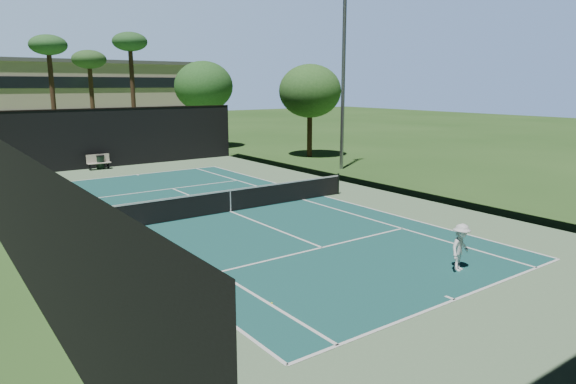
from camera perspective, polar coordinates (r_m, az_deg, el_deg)
name	(u,v)px	position (r m, az deg, el deg)	size (l,w,h in m)	color
ground	(231,212)	(23.13, -6.39, -2.21)	(160.00, 160.00, 0.00)	#2C5620
apron_slab	(231,212)	(23.13, -6.39, -2.20)	(18.00, 32.00, 0.01)	#678B61
court_surface	(231,212)	(23.13, -6.39, -2.19)	(10.97, 23.77, 0.01)	#1A5551
court_lines	(231,211)	(23.13, -6.39, -2.17)	(11.07, 23.87, 0.01)	white
tennis_net	(230,200)	(23.00, -6.42, -0.87)	(12.90, 0.10, 1.10)	black
fence	(229,167)	(22.79, -6.59, 2.72)	(18.04, 32.05, 4.03)	black
player	(461,247)	(16.56, 18.64, -5.85)	(0.95, 0.55, 1.47)	white
tennis_ball_a	(272,303)	(13.64, -1.82, -12.25)	(0.06, 0.06, 0.06)	#D9EF36
tennis_ball_b	(193,208)	(23.95, -10.46, -1.77)	(0.07, 0.07, 0.07)	yellow
tennis_ball_c	(249,194)	(26.76, -4.35, -0.17)	(0.07, 0.07, 0.07)	#C8EA35
tennis_ball_d	(125,211)	(24.20, -17.66, -1.99)	(0.07, 0.07, 0.07)	#C8DD32
park_bench	(99,161)	(36.60, -20.31, 3.20)	(1.50, 0.45, 1.02)	beige
trash_bin	(100,162)	(36.79, -20.13, 3.15)	(0.56, 0.56, 0.95)	black
palm_a	(48,50)	(44.55, -25.07, 14.13)	(2.80, 2.80, 9.32)	#482E1E
palm_b	(89,63)	(47.27, -21.21, 13.23)	(2.80, 2.80, 8.42)	#4B3320
palm_c	(130,47)	(45.22, -17.14, 15.18)	(2.80, 2.80, 9.77)	#3F2A1B
decid_tree_a	(204,86)	(46.57, -9.36, 11.50)	(5.12, 5.12, 7.62)	#492E1F
decid_tree_b	(310,91)	(40.27, 2.46, 11.13)	(4.80, 4.80, 7.14)	#482D1E
campus_building	(29,97)	(66.46, -26.85, 9.42)	(40.50, 12.50, 8.30)	beige
light_pole	(343,71)	(34.41, 6.18, 13.24)	(0.90, 0.25, 12.22)	gray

